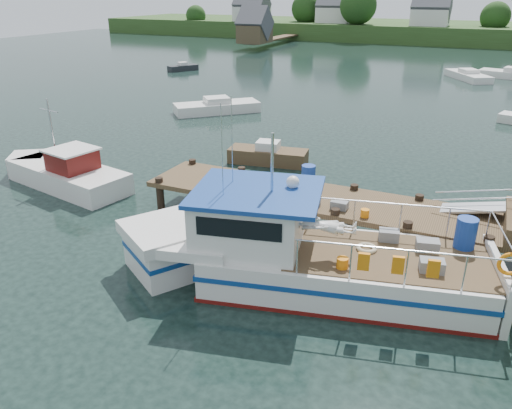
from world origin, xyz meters
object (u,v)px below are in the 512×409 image
at_px(moored_a, 217,107).
at_px(moored_rowboat, 268,155).
at_px(moored_d, 468,76).
at_px(moored_e, 183,67).
at_px(lobster_boat, 297,254).
at_px(work_boat, 64,172).
at_px(dock, 479,200).

bearing_deg(moored_a, moored_rowboat, -72.38).
distance_m(moored_d, moored_e, 31.12).
bearing_deg(moored_e, moored_rowboat, -30.52).
height_order(lobster_boat, moored_d, lobster_boat).
relative_size(work_boat, moored_a, 1.29).
relative_size(work_boat, moored_rowboat, 1.80).
distance_m(work_boat, moored_a, 16.58).
bearing_deg(moored_d, lobster_boat, -94.86).
height_order(moored_a, moored_e, moored_a).
bearing_deg(moored_e, work_boat, -47.03).
height_order(moored_a, moored_d, moored_a).
xyz_separation_m(work_boat, moored_e, (-14.72, 33.42, -0.30)).
height_order(moored_rowboat, moored_e, moored_rowboat).
relative_size(lobster_boat, moored_e, 3.38).
distance_m(lobster_boat, moored_rowboat, 12.08).
height_order(work_boat, moored_d, work_boat).
xyz_separation_m(dock, work_boat, (-18.12, -0.53, -1.59)).
distance_m(dock, moored_a, 24.89).
xyz_separation_m(work_boat, moored_a, (-0.85, 16.55, -0.22)).
xyz_separation_m(lobster_boat, moored_rowboat, (-5.66, 10.65, -0.61)).
bearing_deg(moored_rowboat, dock, -11.23).
distance_m(lobster_boat, moored_d, 44.33).
bearing_deg(dock, moored_e, 134.95).
xyz_separation_m(moored_d, moored_e, (-30.23, -7.37, -0.04)).
relative_size(moored_a, moored_e, 1.69).
bearing_deg(dock, moored_d, 93.69).
bearing_deg(work_boat, lobster_boat, -3.71).
relative_size(dock, moored_d, 2.56).
bearing_deg(moored_rowboat, moored_e, 151.13).
bearing_deg(moored_a, work_boat, -111.20).
bearing_deg(moored_rowboat, lobster_boat, -41.15).
xyz_separation_m(lobster_boat, moored_d, (2.33, 44.27, -0.67)).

